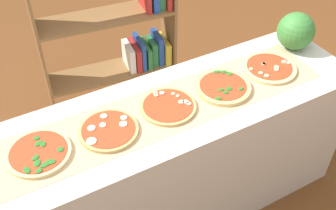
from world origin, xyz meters
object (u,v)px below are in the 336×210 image
at_px(pizza_mozzarella_1, 108,130).
at_px(pizza_spinach_0, 39,153).
at_px(bookshelf, 127,51).
at_px(watermelon, 296,31).
at_px(pizza_spinach_3, 223,87).
at_px(pizza_mushroom_4, 269,68).
at_px(pizza_mushroom_2, 168,106).

bearing_deg(pizza_mozzarella_1, pizza_spinach_0, 177.19).
distance_m(pizza_spinach_0, bookshelf, 1.31).
bearing_deg(watermelon, bookshelf, 132.85).
relative_size(pizza_spinach_3, pizza_mushroom_4, 0.99).
height_order(pizza_mushroom_4, bookshelf, bookshelf).
bearing_deg(pizza_mushroom_2, pizza_spinach_3, -1.26).
bearing_deg(pizza_mozzarella_1, bookshelf, 61.79).
bearing_deg(pizza_mushroom_4, pizza_mozzarella_1, -178.71).
bearing_deg(pizza_mushroom_2, pizza_mushroom_4, 0.90).
relative_size(pizza_mushroom_2, pizza_mushroom_4, 0.94).
distance_m(pizza_spinach_0, watermelon, 1.63).
distance_m(pizza_mushroom_2, bookshelf, 1.01).
relative_size(pizza_spinach_0, watermelon, 1.31).
bearing_deg(watermelon, pizza_mushroom_4, -157.60).
bearing_deg(bookshelf, pizza_mushroom_2, -100.69).
bearing_deg(pizza_spinach_3, pizza_mushroom_2, 178.74).
distance_m(pizza_mushroom_2, watermelon, 0.96).
xyz_separation_m(pizza_mozzarella_1, pizza_spinach_3, (0.68, 0.00, 0.00)).
xyz_separation_m(pizza_mozzarella_1, pizza_mushroom_4, (1.01, 0.02, -0.00)).
height_order(pizza_spinach_0, pizza_mushroom_2, pizza_spinach_0).
height_order(pizza_mushroom_2, pizza_spinach_3, pizza_spinach_3).
bearing_deg(watermelon, pizza_mushroom_2, -172.53).
height_order(pizza_mushroom_4, watermelon, watermelon).
bearing_deg(watermelon, pizza_spinach_3, -167.86).
height_order(pizza_mushroom_2, watermelon, watermelon).
bearing_deg(bookshelf, pizza_spinach_0, -132.00).
xyz_separation_m(pizza_spinach_0, pizza_mushroom_2, (0.68, -0.00, -0.00)).
height_order(pizza_spinach_3, bookshelf, bookshelf).
xyz_separation_m(pizza_spinach_0, bookshelf, (0.86, 0.95, -0.29)).
bearing_deg(pizza_spinach_3, pizza_spinach_0, 179.34).
relative_size(pizza_mushroom_4, watermelon, 1.37).
bearing_deg(pizza_mushroom_4, pizza_spinach_0, -179.73).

